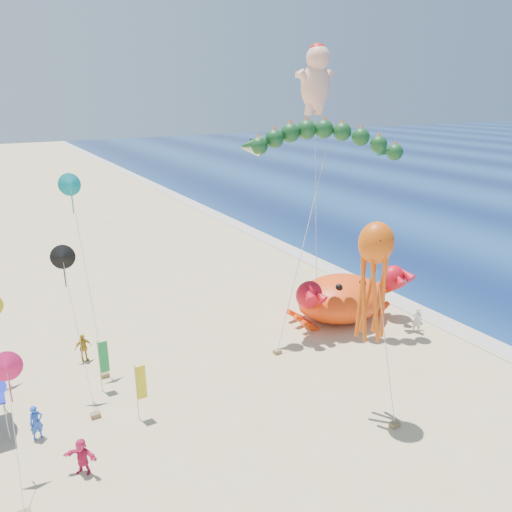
{
  "coord_description": "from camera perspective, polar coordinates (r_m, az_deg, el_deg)",
  "views": [
    {
      "loc": [
        -16.72,
        -23.65,
        16.31
      ],
      "look_at": [
        -2.0,
        2.0,
        6.5
      ],
      "focal_mm": 35.0,
      "sensor_mm": 36.0,
      "label": 1
    }
  ],
  "objects": [
    {
      "name": "dragon_kite",
      "position": [
        33.52,
        7.77,
        12.46
      ],
      "size": [
        10.92,
        5.3,
        14.16
      ],
      "color": "#103B1A",
      "rests_on": "ground"
    },
    {
      "name": "feather_flags",
      "position": [
        27.83,
        -22.09,
        -14.06
      ],
      "size": [
        8.0,
        4.0,
        3.2
      ],
      "color": "gray",
      "rests_on": "ground"
    },
    {
      "name": "beachgoers",
      "position": [
        30.2,
        -19.45,
        -13.51
      ],
      "size": [
        28.5,
        11.42,
        1.88
      ],
      "color": "silver",
      "rests_on": "ground"
    },
    {
      "name": "cherub_kite",
      "position": [
        40.89,
        6.89,
        19.56
      ],
      "size": [
        3.11,
        4.64,
        19.74
      ],
      "color": "#FFB69B",
      "rests_on": "ground"
    },
    {
      "name": "foam_strip",
      "position": [
        40.62,
        19.0,
        -6.38
      ],
      "size": [
        320.0,
        320.0,
        0.0
      ],
      "primitive_type": "plane",
      "color": "silver",
      "rests_on": "ground"
    },
    {
      "name": "ground",
      "position": [
        33.24,
        4.8,
        -11.11
      ],
      "size": [
        320.0,
        320.0,
        0.0
      ],
      "primitive_type": "plane",
      "color": "#D1B784",
      "rests_on": "ground"
    },
    {
      "name": "crab_inflatable",
      "position": [
        37.67,
        9.8,
        -4.61
      ],
      "size": [
        9.25,
        6.1,
        4.06
      ],
      "color": "#FF420D",
      "rests_on": "ground"
    },
    {
      "name": "small_kites",
      "position": [
        28.09,
        -25.77,
        -3.83
      ],
      "size": [
        9.53,
        12.13,
        11.98
      ],
      "color": "#D31757",
      "rests_on": "ground"
    },
    {
      "name": "octopus_kite",
      "position": [
        25.09,
        13.33,
        -1.86
      ],
      "size": [
        1.81,
        2.91,
        10.41
      ],
      "color": "#DB500B",
      "rests_on": "ground"
    }
  ]
}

